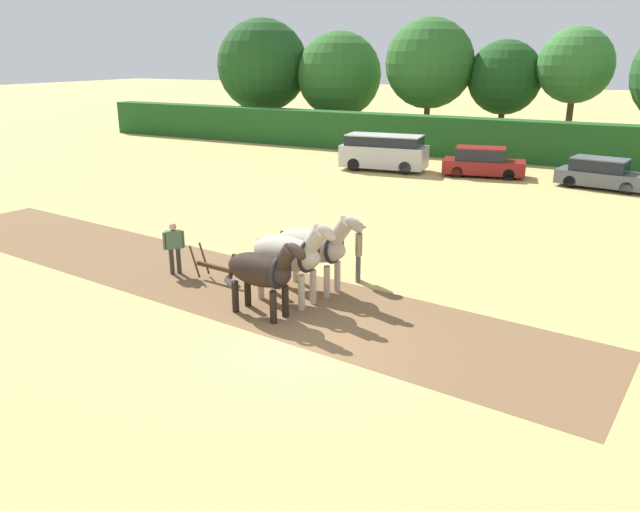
% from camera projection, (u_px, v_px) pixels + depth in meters
% --- Properties ---
extents(ground_plane, '(240.00, 240.00, 0.00)m').
position_uv_depth(ground_plane, '(294.00, 344.00, 14.63)').
color(ground_plane, tan).
extents(plowed_furrow_strip, '(24.91, 6.99, 0.01)m').
position_uv_depth(plowed_furrow_strip, '(192.00, 275.00, 19.18)').
color(plowed_furrow_strip, brown).
rests_on(plowed_furrow_strip, ground).
extents(hedgerow, '(68.05, 1.65, 2.57)m').
position_uv_depth(hedgerow, '(532.00, 142.00, 38.49)').
color(hedgerow, '#1E511E').
rests_on(hedgerow, ground).
extents(tree_far_left, '(7.51, 7.51, 9.30)m').
position_uv_depth(tree_far_left, '(263.00, 65.00, 51.57)').
color(tree_far_left, brown).
rests_on(tree_far_left, ground).
extents(tree_left, '(6.78, 6.78, 8.24)m').
position_uv_depth(tree_left, '(339.00, 75.00, 50.10)').
color(tree_left, '#423323').
rests_on(tree_left, ground).
extents(tree_center_left, '(6.50, 6.50, 9.04)m').
position_uv_depth(tree_center_left, '(429.00, 63.00, 45.69)').
color(tree_center_left, brown).
rests_on(tree_center_left, ground).
extents(tree_center, '(5.27, 5.27, 7.48)m').
position_uv_depth(tree_center, '(505.00, 78.00, 44.83)').
color(tree_center, '#4C3823').
rests_on(tree_center, ground).
extents(tree_center_right, '(5.05, 5.05, 8.26)m').
position_uv_depth(tree_center_right, '(575.00, 66.00, 42.09)').
color(tree_center_right, brown).
rests_on(tree_center_right, ground).
extents(draft_horse_lead_left, '(2.62, 1.11, 2.21)m').
position_uv_depth(draft_horse_lead_left, '(262.00, 270.00, 15.86)').
color(draft_horse_lead_left, black).
rests_on(draft_horse_lead_left, ground).
extents(draft_horse_lead_right, '(2.83, 1.21, 2.43)m').
position_uv_depth(draft_horse_lead_right, '(289.00, 254.00, 16.69)').
color(draft_horse_lead_right, '#B2A38E').
rests_on(draft_horse_lead_right, ground).
extents(draft_horse_trail_left, '(3.00, 1.22, 2.43)m').
position_uv_depth(draft_horse_trail_left, '(314.00, 245.00, 17.59)').
color(draft_horse_trail_left, '#B2A38E').
rests_on(draft_horse_trail_left, ground).
extents(plow, '(1.76, 0.52, 1.13)m').
position_uv_depth(plow, '(220.00, 272.00, 18.44)').
color(plow, '#4C331E').
rests_on(plow, ground).
extents(farmer_at_plow, '(0.46, 0.52, 1.62)m').
position_uv_depth(farmer_at_plow, '(174.00, 245.00, 19.01)').
color(farmer_at_plow, '#38332D').
rests_on(farmer_at_plow, ground).
extents(farmer_beside_team, '(0.45, 0.62, 1.78)m').
position_uv_depth(farmer_beside_team, '(358.00, 247.00, 18.34)').
color(farmer_beside_team, '#4C4C4C').
rests_on(farmer_beside_team, ground).
extents(parked_van, '(5.08, 2.57, 2.04)m').
position_uv_depth(parked_van, '(384.00, 152.00, 36.04)').
color(parked_van, '#BCBCC1').
rests_on(parked_van, ground).
extents(parked_car_left, '(4.65, 2.62, 1.60)m').
position_uv_depth(parked_car_left, '(483.00, 163.00, 34.33)').
color(parked_car_left, maroon).
rests_on(parked_car_left, ground).
extents(parked_car_center_left, '(4.52, 2.41, 1.51)m').
position_uv_depth(parked_car_center_left, '(601.00, 174.00, 31.29)').
color(parked_car_center_left, '#565B66').
rests_on(parked_car_center_left, ground).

